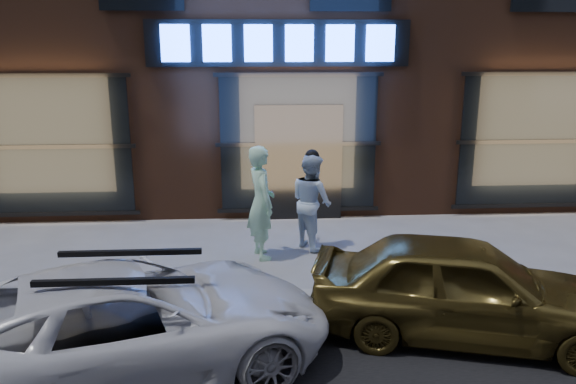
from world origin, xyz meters
name	(u,v)px	position (x,y,z in m)	size (l,w,h in m)	color
ground	(320,300)	(0.00, 0.00, 0.00)	(90.00, 90.00, 0.00)	slate
curb	(320,296)	(0.00, 0.00, 0.06)	(60.00, 0.25, 0.12)	gray
man_bowtie	(261,203)	(-0.81, 1.77, 0.98)	(0.71, 0.47, 1.96)	#BEFACA
man_cap	(312,201)	(0.10, 2.21, 0.86)	(0.84, 0.65, 1.73)	silver
white_suv	(127,324)	(-2.34, -1.76, 0.63)	(2.09, 4.53, 1.26)	silver
gold_sedan	(463,288)	(1.66, -1.12, 0.65)	(1.53, 3.80, 1.30)	brown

